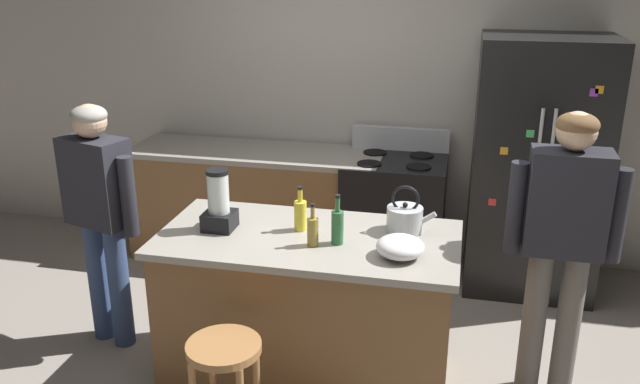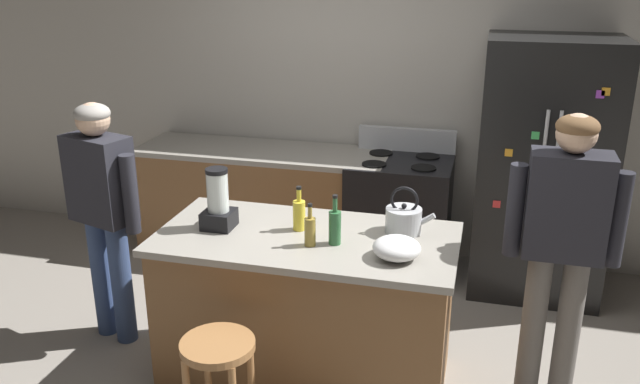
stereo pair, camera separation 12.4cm
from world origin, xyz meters
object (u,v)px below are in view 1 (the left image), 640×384
stove_range (394,214)px  bottle_vinegar (313,230)px  person_by_sink_right (563,232)px  tea_kettle (405,218)px  person_by_island_left (99,204)px  bottle_soda (300,214)px  bottle_olive_oil (337,226)px  kitchen_island (309,308)px  refrigerator (536,167)px  bar_stool (225,368)px  mixing_bowl (400,247)px  blender_appliance (219,204)px

stove_range → bottle_vinegar: bearing=-98.9°
person_by_sink_right → tea_kettle: person_by_sink_right is taller
person_by_island_left → bottle_vinegar: (1.38, -0.23, 0.05)m
bottle_soda → tea_kettle: bearing=11.1°
bottle_olive_oil → kitchen_island: bearing=160.0°
stove_range → bottle_olive_oil: size_ratio=3.91×
refrigerator → bottle_vinegar: size_ratio=7.81×
refrigerator → bar_stool: refrigerator is taller
kitchen_island → refrigerator: refrigerator is taller
stove_range → bottle_olive_oil: 1.68m
person_by_sink_right → bottle_soda: bearing=-176.7°
refrigerator → person_by_island_left: size_ratio=1.19×
bar_stool → tea_kettle: bearing=49.9°
bar_stool → bottle_vinegar: size_ratio=2.64×
person_by_sink_right → bottle_vinegar: 1.31m
refrigerator → mixing_bowl: refrigerator is taller
person_by_sink_right → bottle_olive_oil: person_by_sink_right is taller
kitchen_island → bar_stool: (-0.24, -0.70, 0.04)m
bar_stool → kitchen_island: bearing=71.1°
person_by_sink_right → bottle_soda: 1.40m
bottle_vinegar → tea_kettle: bearing=33.6°
person_by_sink_right → mixing_bowl: person_by_sink_right is taller
person_by_sink_right → stove_range: bearing=126.8°
stove_range → tea_kettle: (0.20, -1.34, 0.52)m
kitchen_island → bottle_vinegar: bearing=-65.0°
person_by_sink_right → bottle_vinegar: (-1.28, -0.27, -0.00)m
bottle_vinegar → person_by_island_left: bearing=170.6°
blender_appliance → bar_stool: bearing=-69.1°
bar_stool → person_by_island_left: bearing=143.0°
person_by_island_left → tea_kettle: bearing=2.3°
kitchen_island → blender_appliance: blender_appliance is taller
stove_range → blender_appliance: 1.84m
kitchen_island → mixing_bowl: mixing_bowl is taller
mixing_bowl → refrigerator: bearing=64.3°
mixing_bowl → bottle_soda: bearing=158.5°
kitchen_island → refrigerator: bearing=48.7°
person_by_sink_right → tea_kettle: (-0.83, 0.03, -0.01)m
person_by_sink_right → bottle_olive_oil: 1.18m
stove_range → bottle_soda: (-0.37, -1.45, 0.53)m
bar_stool → bottle_olive_oil: bottle_olive_oil is taller
kitchen_island → person_by_island_left: 1.41m
bottle_olive_oil → bottle_vinegar: (-0.12, -0.05, -0.02)m
kitchen_island → mixing_bowl: 0.74m
blender_appliance → bottle_soda: 0.46m
stove_range → person_by_island_left: 2.21m
bottle_vinegar → bar_stool: bearing=-116.7°
stove_range → bar_stool: 2.30m
person_by_island_left → bottle_olive_oil: (1.50, -0.17, 0.07)m
person_by_island_left → bar_stool: size_ratio=2.48×
kitchen_island → mixing_bowl: (0.52, -0.16, 0.50)m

